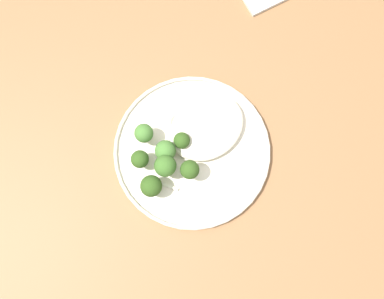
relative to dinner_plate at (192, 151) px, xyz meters
The scene contains 19 objects.
ground 0.75m from the dinner_plate, 45.19° to the right, with size 6.00×6.00×0.00m, color #665B51.
wooden_dining_table 0.11m from the dinner_plate, 45.19° to the right, with size 1.40×1.00×0.74m.
dinner_plate is the anchor object (origin of this frame).
noodle_bed 0.05m from the dinner_plate, 158.09° to the right, with size 0.15×0.12×0.03m.
seared_scallop_center_golden 0.05m from the dinner_plate, 156.28° to the right, with size 0.03×0.03×0.01m.
seared_scallop_front_small 0.06m from the dinner_plate, 101.22° to the right, with size 0.03×0.03×0.01m.
seared_scallop_left_edge 0.06m from the dinner_plate, 156.38° to the left, with size 0.03×0.03×0.01m.
seared_scallop_half_hidden 0.03m from the dinner_plate, 146.03° to the right, with size 0.03×0.03×0.02m.
broccoli_floret_left_leaning 0.10m from the dinner_plate, 52.80° to the right, with size 0.03×0.03×0.05m.
broccoli_floret_small_sprig 0.06m from the dinner_plate, 28.30° to the right, with size 0.04×0.04×0.05m.
broccoli_floret_right_tilted 0.06m from the dinner_plate, 47.82° to the left, with size 0.03×0.03×0.06m.
broccoli_floret_rear_charred 0.04m from the dinner_plate, 70.34° to the right, with size 0.03×0.03×0.05m.
broccoli_floret_near_rim 0.10m from the dinner_plate, 23.13° to the right, with size 0.03×0.03×0.05m.
broccoli_floret_front_edge 0.11m from the dinner_plate, ahead, with size 0.04×0.04×0.05m.
broccoli_floret_center_pile 0.07m from the dinner_plate, ahead, with size 0.04×0.04×0.06m.
onion_sliver_long_sliver 0.04m from the dinner_plate, 22.41° to the right, with size 0.05×0.01×0.00m, color silver.
onion_sliver_curled_piece 0.05m from the dinner_plate, 72.48° to the right, with size 0.04×0.01×0.00m, color silver.
onion_sliver_short_strip 0.08m from the dinner_plate, 17.92° to the left, with size 0.04×0.01×0.00m, color silver.
onion_sliver_pale_crescent 0.11m from the dinner_plate, 47.12° to the right, with size 0.04×0.01×0.00m, color silver.
Camera 1 is at (0.05, 0.17, 1.48)m, focal length 37.86 mm.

